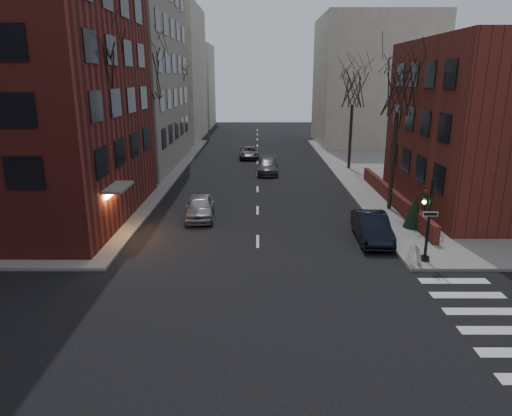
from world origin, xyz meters
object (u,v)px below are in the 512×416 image
at_px(tree_left_c, 177,82).
at_px(car_lane_gray, 268,166).
at_px(parked_sedan, 372,227).
at_px(sandwich_board, 414,255).
at_px(tree_left_b, 146,73).
at_px(evergreen_shrub, 414,211).
at_px(tree_right_b, 353,88).
at_px(streetlamp_near, 145,139).
at_px(car_lane_silver, 200,207).
at_px(tree_left_a, 94,79).
at_px(traffic_signal, 427,225).
at_px(streetlamp_far, 186,116).
at_px(tree_right_a, 399,87).
at_px(car_lane_far, 249,153).

relative_size(tree_left_c, car_lane_gray, 2.06).
relative_size(parked_sedan, sandwich_board, 4.79).
bearing_deg(parked_sedan, tree_left_b, 139.38).
relative_size(car_lane_gray, evergreen_shrub, 2.44).
height_order(tree_right_b, streetlamp_near, tree_right_b).
distance_m(tree_right_b, car_lane_silver, 21.21).
xyz_separation_m(tree_left_a, evergreen_shrub, (17.89, -0.01, -7.35)).
xyz_separation_m(tree_left_c, car_lane_silver, (5.16, -23.75, -7.30)).
distance_m(tree_left_c, streetlamp_near, 18.40).
xyz_separation_m(traffic_signal, streetlamp_far, (-16.14, 33.01, 2.33)).
height_order(tree_right_b, sandwich_board, tree_right_b).
bearing_deg(tree_left_c, parked_sedan, -61.68).
bearing_deg(evergreen_shrub, car_lane_silver, 169.93).
height_order(traffic_signal, tree_right_a, tree_right_a).
bearing_deg(tree_left_c, car_lane_silver, -77.74).
relative_size(car_lane_silver, car_lane_gray, 0.91).
distance_m(car_lane_gray, evergreen_shrub, 18.09).
height_order(tree_left_b, car_lane_gray, tree_left_b).
xyz_separation_m(tree_left_b, parked_sedan, (15.00, -13.84, -8.16)).
xyz_separation_m(tree_left_c, streetlamp_far, (0.60, 2.00, -3.79)).
xyz_separation_m(tree_left_b, streetlamp_near, (0.60, -4.00, -4.68)).
height_order(tree_left_c, parked_sedan, tree_left_c).
xyz_separation_m(traffic_signal, tree_right_a, (0.86, 9.01, 6.12)).
height_order(streetlamp_near, evergreen_shrub, streetlamp_near).
bearing_deg(car_lane_far, evergreen_shrub, -68.59).
relative_size(tree_right_a, streetlamp_far, 1.55).
height_order(parked_sedan, car_lane_silver, parked_sedan).
bearing_deg(tree_right_a, streetlamp_far, 125.31).
bearing_deg(car_lane_far, sandwich_board, -75.52).
bearing_deg(tree_left_b, streetlamp_near, -81.47).
bearing_deg(streetlamp_near, tree_right_a, -13.24).
bearing_deg(parked_sedan, tree_right_a, 68.07).
relative_size(parked_sedan, evergreen_shrub, 2.37).
bearing_deg(tree_right_a, streetlamp_near, 166.76).
xyz_separation_m(car_lane_gray, evergreen_shrub, (8.13, -16.15, 0.43)).
bearing_deg(tree_left_a, car_lane_gray, 58.85).
bearing_deg(car_lane_gray, tree_left_b, -154.61).
relative_size(tree_right_b, parked_sedan, 2.00).
relative_size(tree_left_a, car_lane_silver, 2.39).
bearing_deg(sandwich_board, parked_sedan, 105.51).
distance_m(tree_right_a, sandwich_board, 12.13).
distance_m(tree_left_a, parked_sedan, 16.97).
distance_m(car_lane_gray, car_lane_far, 8.43).
xyz_separation_m(car_lane_silver, car_lane_gray, (4.60, 13.89, -0.05)).
height_order(tree_left_a, evergreen_shrub, tree_left_a).
xyz_separation_m(tree_right_a, car_lane_far, (-9.70, 20.37, -7.40)).
relative_size(traffic_signal, streetlamp_far, 0.64).
bearing_deg(sandwich_board, tree_left_b, 131.40).
distance_m(tree_left_b, streetlamp_far, 16.68).
bearing_deg(tree_left_c, streetlamp_far, 73.30).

